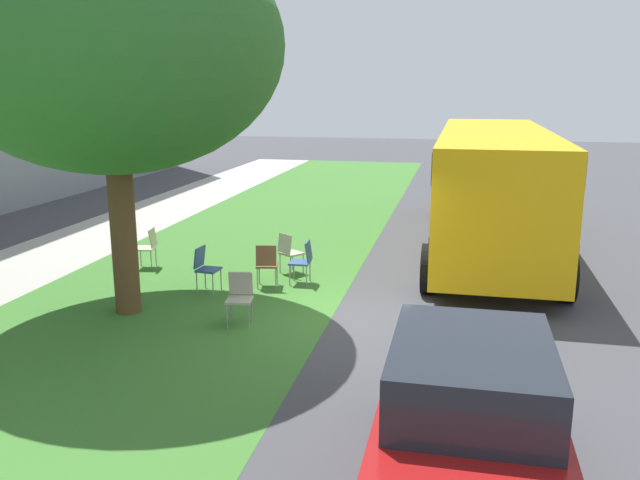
{
  "coord_description": "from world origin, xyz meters",
  "views": [
    {
      "loc": [
        -10.42,
        -1.88,
        3.89
      ],
      "look_at": [
        0.54,
        0.5,
        1.26
      ],
      "focal_mm": 36.9,
      "sensor_mm": 36.0,
      "label": 1
    }
  ],
  "objects_px": {
    "chair_4": "(205,266)",
    "school_bus": "(493,177)",
    "chair_2": "(148,245)",
    "chair_3": "(267,262)",
    "parked_car": "(468,419)",
    "chair_0": "(289,250)",
    "chair_1": "(303,259)",
    "chair_5": "(240,294)",
    "street_tree": "(110,45)"
  },
  "relations": [
    {
      "from": "street_tree",
      "to": "parked_car",
      "type": "bearing_deg",
      "value": -126.2
    },
    {
      "from": "chair_5",
      "to": "chair_3",
      "type": "bearing_deg",
      "value": 4.27
    },
    {
      "from": "chair_0",
      "to": "chair_3",
      "type": "distance_m",
      "value": 1.05
    },
    {
      "from": "chair_0",
      "to": "chair_1",
      "type": "bearing_deg",
      "value": -142.98
    },
    {
      "from": "chair_5",
      "to": "parked_car",
      "type": "relative_size",
      "value": 0.24
    },
    {
      "from": "chair_2",
      "to": "chair_3",
      "type": "distance_m",
      "value": 3.07
    },
    {
      "from": "chair_5",
      "to": "chair_4",
      "type": "bearing_deg",
      "value": 38.64
    },
    {
      "from": "chair_4",
      "to": "school_bus",
      "type": "distance_m",
      "value": 7.43
    },
    {
      "from": "chair_1",
      "to": "chair_4",
      "type": "relative_size",
      "value": 1.0
    },
    {
      "from": "street_tree",
      "to": "chair_4",
      "type": "xyz_separation_m",
      "value": [
        1.4,
        -0.89,
        -4.01
      ]
    },
    {
      "from": "chair_2",
      "to": "chair_4",
      "type": "bearing_deg",
      "value": -125.77
    },
    {
      "from": "chair_4",
      "to": "chair_5",
      "type": "bearing_deg",
      "value": -141.36
    },
    {
      "from": "chair_1",
      "to": "chair_5",
      "type": "bearing_deg",
      "value": 168.71
    },
    {
      "from": "chair_0",
      "to": "chair_2",
      "type": "bearing_deg",
      "value": 93.36
    },
    {
      "from": "street_tree",
      "to": "chair_5",
      "type": "height_order",
      "value": "street_tree"
    },
    {
      "from": "chair_0",
      "to": "school_bus",
      "type": "bearing_deg",
      "value": -51.76
    },
    {
      "from": "chair_2",
      "to": "chair_3",
      "type": "relative_size",
      "value": 1.0
    },
    {
      "from": "chair_0",
      "to": "school_bus",
      "type": "relative_size",
      "value": 0.08
    },
    {
      "from": "street_tree",
      "to": "chair_1",
      "type": "xyz_separation_m",
      "value": [
        2.29,
        -2.63,
        -4.01
      ]
    },
    {
      "from": "chair_5",
      "to": "street_tree",
      "type": "bearing_deg",
      "value": 85.68
    },
    {
      "from": "chair_2",
      "to": "school_bus",
      "type": "bearing_deg",
      "value": -64.45
    },
    {
      "from": "chair_4",
      "to": "chair_3",
      "type": "bearing_deg",
      "value": -66.24
    },
    {
      "from": "chair_1",
      "to": "parked_car",
      "type": "height_order",
      "value": "parked_car"
    },
    {
      "from": "chair_2",
      "to": "school_bus",
      "type": "xyz_separation_m",
      "value": [
        3.51,
        -7.34,
        1.24
      ]
    },
    {
      "from": "chair_4",
      "to": "parked_car",
      "type": "xyz_separation_m",
      "value": [
        -5.67,
        -4.94,
        0.32
      ]
    },
    {
      "from": "street_tree",
      "to": "chair_5",
      "type": "bearing_deg",
      "value": -94.32
    },
    {
      "from": "chair_0",
      "to": "chair_4",
      "type": "bearing_deg",
      "value": 140.1
    },
    {
      "from": "chair_0",
      "to": "parked_car",
      "type": "height_order",
      "value": "parked_car"
    },
    {
      "from": "chair_1",
      "to": "street_tree",
      "type": "bearing_deg",
      "value": 131.12
    },
    {
      "from": "street_tree",
      "to": "chair_2",
      "type": "bearing_deg",
      "value": 19.4
    },
    {
      "from": "school_bus",
      "to": "chair_4",
      "type": "bearing_deg",
      "value": 131.42
    },
    {
      "from": "chair_5",
      "to": "parked_car",
      "type": "distance_m",
      "value": 5.53
    },
    {
      "from": "chair_3",
      "to": "parked_car",
      "type": "bearing_deg",
      "value": -148.0
    },
    {
      "from": "chair_0",
      "to": "chair_2",
      "type": "distance_m",
      "value": 3.13
    },
    {
      "from": "chair_4",
      "to": "school_bus",
      "type": "height_order",
      "value": "school_bus"
    },
    {
      "from": "chair_4",
      "to": "school_bus",
      "type": "xyz_separation_m",
      "value": [
        4.84,
        -5.49,
        1.24
      ]
    },
    {
      "from": "chair_3",
      "to": "school_bus",
      "type": "bearing_deg",
      "value": -45.21
    },
    {
      "from": "chair_2",
      "to": "chair_3",
      "type": "height_order",
      "value": "same"
    },
    {
      "from": "street_tree",
      "to": "chair_3",
      "type": "distance_m",
      "value": 4.86
    },
    {
      "from": "street_tree",
      "to": "parked_car",
      "type": "relative_size",
      "value": 1.79
    },
    {
      "from": "street_tree",
      "to": "chair_5",
      "type": "relative_size",
      "value": 7.54
    },
    {
      "from": "chair_3",
      "to": "school_bus",
      "type": "height_order",
      "value": "school_bus"
    },
    {
      "from": "chair_0",
      "to": "chair_3",
      "type": "bearing_deg",
      "value": 170.59
    },
    {
      "from": "chair_0",
      "to": "chair_5",
      "type": "height_order",
      "value": "same"
    },
    {
      "from": "chair_3",
      "to": "parked_car",
      "type": "height_order",
      "value": "parked_car"
    },
    {
      "from": "street_tree",
      "to": "chair_2",
      "type": "relative_size",
      "value": 7.54
    },
    {
      "from": "chair_2",
      "to": "chair_0",
      "type": "bearing_deg",
      "value": -86.64
    },
    {
      "from": "chair_2",
      "to": "chair_4",
      "type": "xyz_separation_m",
      "value": [
        -1.33,
        -1.85,
        0.0
      ]
    },
    {
      "from": "chair_0",
      "to": "chair_5",
      "type": "distance_m",
      "value": 3.08
    },
    {
      "from": "chair_1",
      "to": "chair_5",
      "type": "relative_size",
      "value": 1.0
    }
  ]
}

